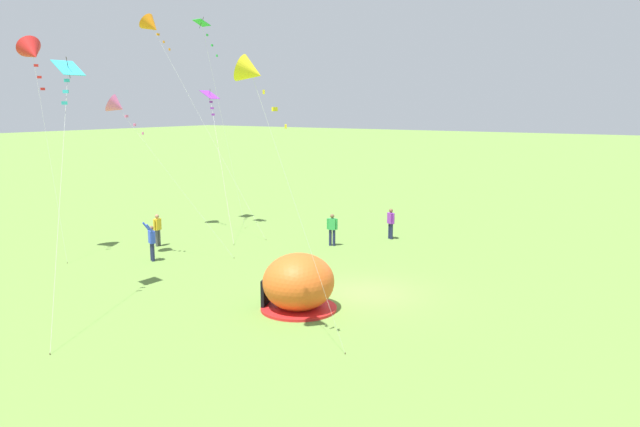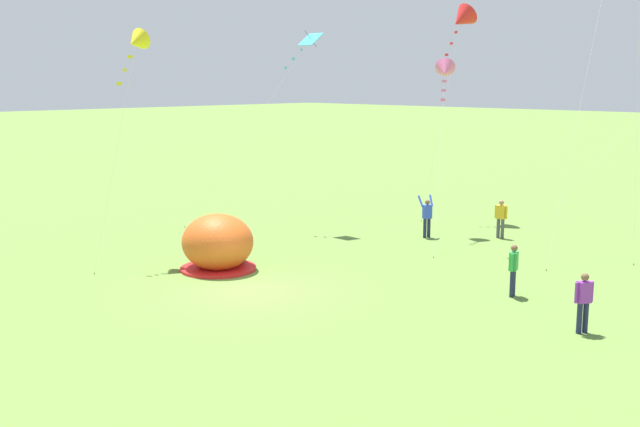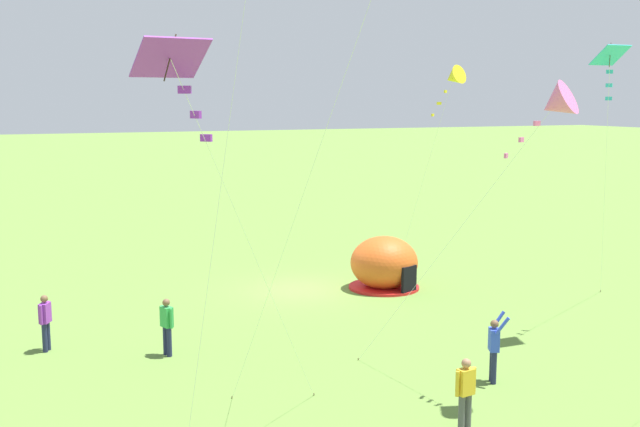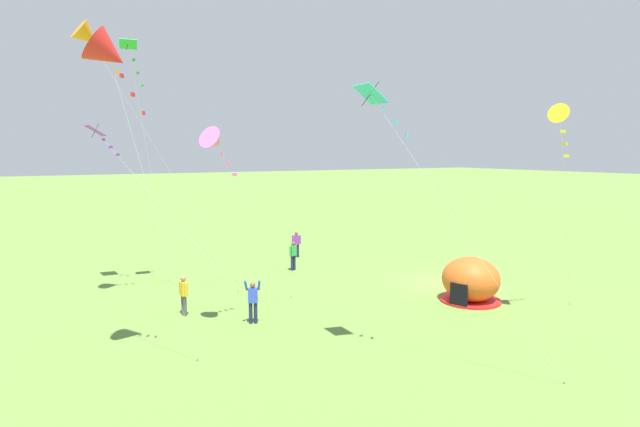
% 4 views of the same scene
% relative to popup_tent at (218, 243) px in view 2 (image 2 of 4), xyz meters
% --- Properties ---
extents(ground_plane, '(300.00, 300.00, 0.00)m').
position_rel_popup_tent_xyz_m(ground_plane, '(3.18, -1.10, -1.00)').
color(ground_plane, olive).
extents(popup_tent, '(2.81, 2.81, 2.10)m').
position_rel_popup_tent_xyz_m(popup_tent, '(0.00, 0.00, 0.00)').
color(popup_tent, '#D8591E').
rests_on(popup_tent, ground).
extents(person_arms_raised, '(0.63, 0.72, 1.89)m').
position_rel_popup_tent_xyz_m(person_arms_raised, '(2.06, 10.07, 0.00)').
color(person_arms_raised, '#1E2347').
rests_on(person_arms_raised, ground).
extents(person_with_toddler, '(0.58, 0.30, 1.72)m').
position_rel_popup_tent_xyz_m(person_with_toddler, '(4.45, 12.28, -0.03)').
color(person_with_toddler, '#4C4C51').
rests_on(person_with_toddler, ground).
extents(person_watching_sky, '(0.35, 0.56, 1.72)m').
position_rel_popup_tent_xyz_m(person_watching_sky, '(9.60, 4.56, -0.03)').
color(person_watching_sky, '#1E2347').
rests_on(person_watching_sky, ground).
extents(person_far_back, '(0.39, 0.53, 1.72)m').
position_rel_popup_tent_xyz_m(person_far_back, '(12.85, 2.73, -0.03)').
color(person_far_back, '#1E2347').
rests_on(person_far_back, ground).
extents(kite_red, '(1.43, 3.10, 10.65)m').
position_rel_popup_tent_xyz_m(kite_red, '(-0.03, 15.32, 8.89)').
color(kite_red, silver).
rests_on(kite_red, ground).
extents(kite_pink, '(3.58, 5.18, 7.92)m').
position_rel_popup_tent_xyz_m(kite_pink, '(1.70, 11.61, 6.35)').
color(kite_pink, silver).
rests_on(kite_pink, ground).
extents(kite_yellow, '(1.47, 3.29, 8.88)m').
position_rel_popup_tent_xyz_m(kite_yellow, '(-3.57, -0.89, 7.36)').
color(kite_yellow, silver).
rests_on(kite_yellow, ground).
extents(kite_cyan, '(4.78, 4.65, 9.17)m').
position_rel_popup_tent_xyz_m(kite_cyan, '(-3.42, 7.93, 7.51)').
color(kite_cyan, silver).
rests_on(kite_cyan, ground).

